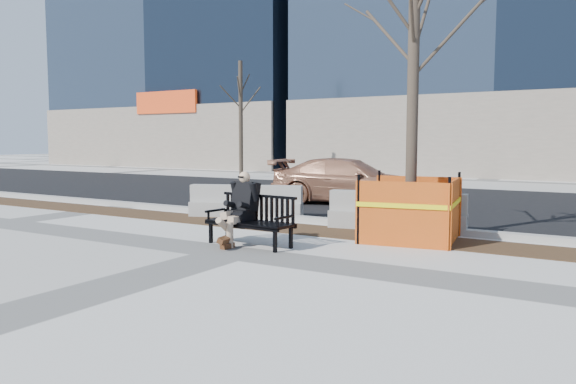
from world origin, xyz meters
name	(u,v)px	position (x,y,z in m)	size (l,w,h in m)	color
ground	(232,252)	(0.00, 0.00, 0.00)	(120.00, 120.00, 0.00)	beige
mulch_strip	(310,230)	(0.00, 2.60, 0.00)	(40.00, 1.20, 0.02)	#47301C
asphalt_street	(412,201)	(0.00, 8.80, 0.00)	(60.00, 10.40, 0.01)	black
curb	(331,221)	(0.00, 3.55, 0.06)	(60.00, 0.25, 0.12)	#9E9B93
bench	(250,245)	(-0.09, 0.64, 0.00)	(1.64, 0.59, 0.87)	black
seated_man	(242,244)	(-0.31, 0.71, 0.00)	(0.54, 0.90, 1.26)	black
tree_fence	(410,240)	(2.07, 2.57, 0.00)	(2.41, 2.41, 6.03)	orange
sedan	(349,204)	(-1.32, 7.28, 0.00)	(1.79, 4.41, 1.28)	#9F6649
jersey_barrier_left	(246,217)	(-2.22, 3.53, 0.00)	(2.64, 0.53, 0.76)	#9E9B94
jersey_barrier_right	(396,230)	(1.47, 3.50, 0.00)	(2.70, 0.54, 0.77)	gray
far_tree_left	(241,178)	(-10.43, 14.69, 0.00)	(2.21, 2.21, 5.96)	#463A2D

